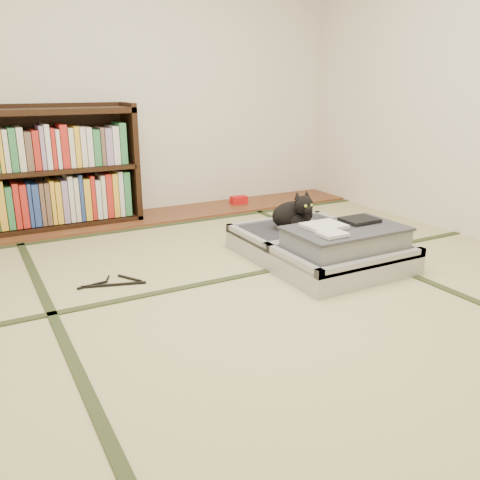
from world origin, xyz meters
TOP-DOWN VIEW (x-y plane):
  - floor at (0.00, 0.00)m, footprint 4.50×4.50m
  - wood_strip at (0.00, 2.00)m, footprint 4.00×0.50m
  - red_item at (0.96, 2.03)m, footprint 0.15×0.10m
  - room_shell at (0.00, 0.00)m, footprint 4.50×4.50m
  - tatami_borders at (0.00, 0.49)m, footprint 4.00×4.50m
  - bookcase at (-0.79, 2.07)m, footprint 1.53×0.35m
  - suitcase at (0.67, 0.37)m, footprint 0.80×1.06m
  - cat at (0.65, 0.66)m, footprint 0.35×0.36m
  - cable_coil at (0.83, 0.69)m, footprint 0.11×0.11m
  - hanger at (-0.62, 0.65)m, footprint 0.38×0.22m

SIDE VIEW (x-z plane):
  - floor at x=0.00m, z-range 0.00..0.00m
  - tatami_borders at x=0.00m, z-range 0.00..0.01m
  - hanger at x=-0.62m, z-range 0.00..0.01m
  - wood_strip at x=0.00m, z-range 0.00..0.02m
  - red_item at x=0.96m, z-range 0.02..0.09m
  - suitcase at x=0.67m, z-range -0.05..0.27m
  - cable_coil at x=0.83m, z-range 0.15..0.18m
  - cat at x=0.65m, z-range 0.12..0.40m
  - bookcase at x=-0.79m, z-range -0.04..0.94m
  - room_shell at x=0.00m, z-range -0.79..3.71m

